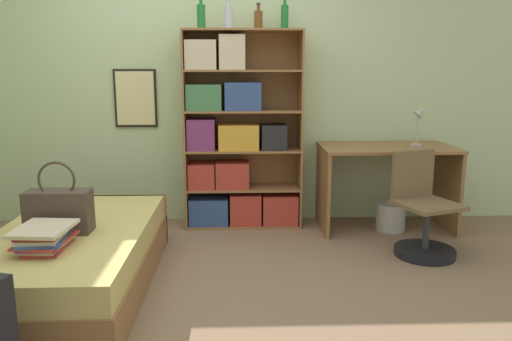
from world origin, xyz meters
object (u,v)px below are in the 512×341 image
object	(u,v)px
bottle_clear	(258,20)
bottle_blue	(285,16)
bottle_brown	(228,17)
waste_bin	(391,217)
desk	(386,172)
desk_lamp	(421,118)
book_stack_on_bed	(45,237)
bottle_green	(201,16)
handbag	(59,210)
bed	(75,258)
desk_chair	(423,223)
bookcase	(234,141)

from	to	relation	value
bottle_clear	bottle_blue	world-z (taller)	bottle_blue
bottle_brown	waste_bin	bearing A→B (deg)	-7.65
bottle_blue	desk	world-z (taller)	bottle_blue
desk_lamp	waste_bin	world-z (taller)	desk_lamp
book_stack_on_bed	bottle_brown	bearing A→B (deg)	58.57
desk_lamp	bottle_brown	bearing A→B (deg)	176.23
bottle_brown	bottle_blue	world-z (taller)	bottle_blue
bottle_green	desk_lamp	world-z (taller)	bottle_green
bottle_brown	waste_bin	size ratio (longest dim) A/B	1.01
desk_lamp	waste_bin	distance (m)	0.92
book_stack_on_bed	desk_lamp	bearing A→B (deg)	30.14
book_stack_on_bed	bottle_blue	distance (m)	2.71
handbag	book_stack_on_bed	distance (m)	0.32
bed	waste_bin	size ratio (longest dim) A/B	7.03
desk_lamp	desk	bearing A→B (deg)	-176.62
bed	handbag	world-z (taller)	handbag
bottle_green	desk	world-z (taller)	bottle_green
desk_chair	desk	bearing A→B (deg)	99.31
bottle_blue	handbag	bearing A→B (deg)	-137.04
book_stack_on_bed	waste_bin	distance (m)	2.92
handbag	desk	xyz separation A→B (m)	(2.46, 1.25, -0.03)
bed	book_stack_on_bed	xyz separation A→B (m)	(-0.03, -0.38, 0.28)
bottle_blue	desk_chair	world-z (taller)	bottle_blue
bottle_clear	desk_lamp	xyz separation A→B (m)	(1.43, -0.18, -0.85)
bottle_blue	waste_bin	xyz separation A→B (m)	(0.95, -0.25, -1.75)
bottle_green	bottle_clear	xyz separation A→B (m)	(0.49, 0.08, -0.02)
bookcase	bottle_green	size ratio (longest dim) A/B	6.24
bottle_brown	bottle_blue	distance (m)	0.49
bottle_blue	waste_bin	world-z (taller)	bottle_blue
bottle_green	desk_chair	size ratio (longest dim) A/B	0.35
desk_lamp	handbag	bearing A→B (deg)	-155.15
desk	book_stack_on_bed	bearing A→B (deg)	-147.29
book_stack_on_bed	desk	size ratio (longest dim) A/B	0.33
bookcase	bottle_clear	bearing A→B (deg)	10.06
bottle_clear	desk_chair	xyz separation A→B (m)	(1.25, -0.85, -1.60)
bottle_blue	desk	xyz separation A→B (m)	(0.91, -0.19, -1.36)
bottle_blue	book_stack_on_bed	bearing A→B (deg)	-131.06
bottle_clear	handbag	bearing A→B (deg)	-132.34
bookcase	desk	distance (m)	1.39
handbag	desk_lamp	xyz separation A→B (m)	(2.74, 1.27, 0.45)
bed	handbag	xyz separation A→B (m)	(-0.05, -0.08, 0.35)
bookcase	desk_lamp	xyz separation A→B (m)	(1.65, -0.14, 0.22)
bookcase	desk_chair	bearing A→B (deg)	-28.95
desk_chair	waste_bin	world-z (taller)	desk_chair
handbag	bookcase	xyz separation A→B (m)	(1.10, 1.41, 0.23)
desk	desk_lamp	xyz separation A→B (m)	(0.29, 0.02, 0.48)
bottle_green	desk_lamp	distance (m)	2.11
bed	bottle_blue	bearing A→B (deg)	42.38
bookcase	bottle_brown	distance (m)	1.08
bottle_green	waste_bin	distance (m)	2.43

